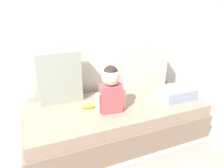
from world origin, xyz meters
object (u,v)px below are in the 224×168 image
throw_pillow_right (146,68)px  folded_blanket (176,93)px  throw_pillow_left (59,77)px  couch (117,121)px  banana (89,106)px  toddler (111,88)px

throw_pillow_right → folded_blanket: 0.49m
throw_pillow_left → throw_pillow_right: size_ratio=1.06×
couch → throw_pillow_right: throw_pillow_right is taller
throw_pillow_right → banana: bearing=-161.4°
couch → folded_blanket: folded_blanket is taller
throw_pillow_left → folded_blanket: (1.23, -0.42, -0.22)m
throw_pillow_right → toddler: 0.77m
couch → banana: 0.38m
toddler → throw_pillow_left: bearing=135.6°
couch → toddler: size_ratio=4.05×
couch → toddler: bearing=-137.8°
banana → throw_pillow_left: bearing=130.0°
couch → banana: banana is taller
throw_pillow_left → banana: size_ratio=3.32×
toddler → folded_blanket: 0.83m
toddler → folded_blanket: size_ratio=1.21×
folded_blanket → banana: bearing=171.9°
couch → folded_blanket: 0.75m
banana → couch: bearing=-7.1°
toddler → folded_blanket: toddler is taller
throw_pillow_left → throw_pillow_right: bearing=0.0°
throw_pillow_right → folded_blanket: (0.16, -0.42, -0.20)m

